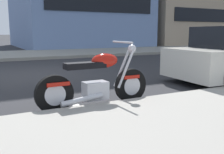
{
  "coord_description": "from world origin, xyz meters",
  "views": [
    {
      "loc": [
        -1.5,
        -8.02,
        1.25
      ],
      "look_at": [
        0.61,
        -3.96,
        0.48
      ],
      "focal_mm": 42.54,
      "sensor_mm": 36.0,
      "label": 1
    }
  ],
  "objects": [
    {
      "name": "sidewalk_far_curb",
      "position": [
        12.0,
        6.68,
        0.07
      ],
      "size": [
        120.0,
        5.0,
        0.14
      ],
      "primitive_type": "cube",
      "color": "gray",
      "rests_on": "ground"
    },
    {
      "name": "parked_motorcycle",
      "position": [
        0.28,
        -4.04,
        0.42
      ],
      "size": [
        2.02,
        0.62,
        1.1
      ],
      "rotation": [
        0.0,
        0.0,
        0.03
      ],
      "color": "black",
      "rests_on": "ground"
    },
    {
      "name": "parking_stall_stripe",
      "position": [
        0.0,
        -3.58,
        0.0
      ],
      "size": [
        0.12,
        2.2,
        0.01
      ],
      "primitive_type": "cube",
      "color": "silver",
      "rests_on": "ground"
    },
    {
      "name": "ground_plane",
      "position": [
        0.0,
        0.0,
        0.0
      ],
      "size": [
        260.0,
        260.0,
        0.0
      ],
      "primitive_type": "plane",
      "color": "#28282B"
    }
  ]
}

